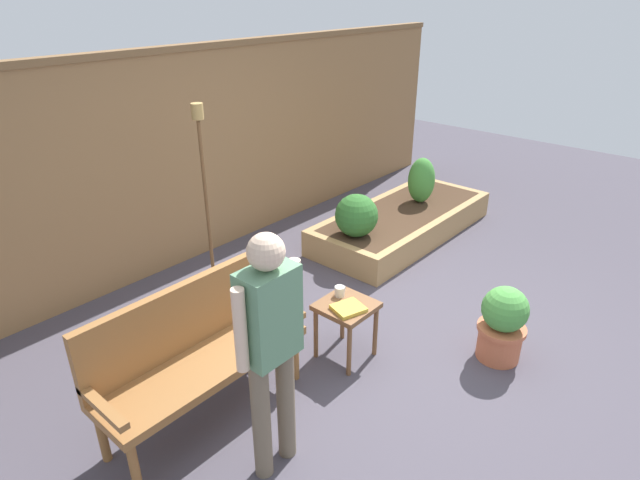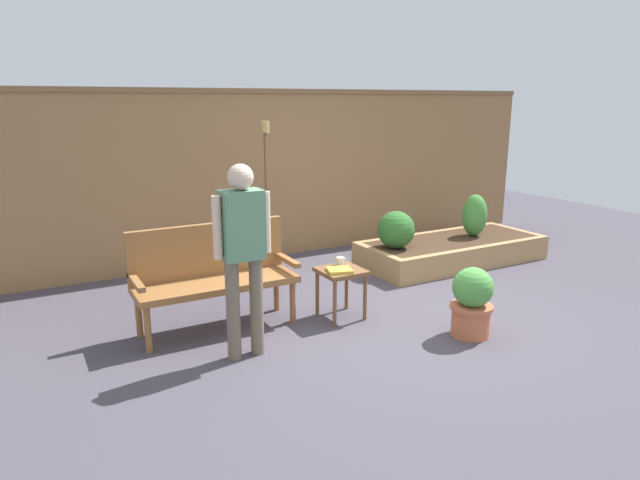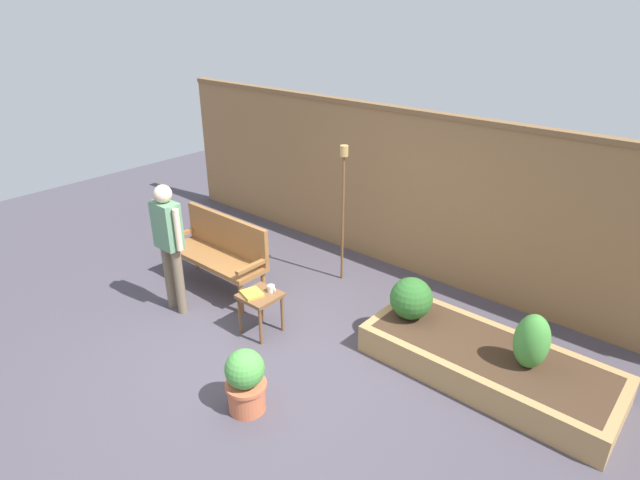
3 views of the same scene
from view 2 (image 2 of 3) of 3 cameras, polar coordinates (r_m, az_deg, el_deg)
ground_plane at (r=5.39m, az=7.11°, el=-8.00°), size 14.00×14.00×0.00m
fence_back at (r=7.31m, az=-4.76°, el=6.78°), size 8.40×0.14×2.16m
garden_bench at (r=5.11m, az=-10.91°, el=-2.93°), size 1.44×0.48×0.94m
side_table at (r=5.26m, az=2.17°, el=-3.87°), size 0.40×0.40×0.48m
cup_on_table at (r=5.35m, az=2.10°, el=-2.18°), size 0.11×0.08×0.08m
book_on_table at (r=5.15m, az=2.01°, el=-3.11°), size 0.27×0.25×0.03m
potted_boxwood at (r=5.06m, az=15.27°, el=-6.06°), size 0.37×0.37×0.62m
raised_planter_bed at (r=7.33m, az=13.33°, el=-1.05°), size 2.40×1.00×0.30m
shrub_near_bench at (r=6.68m, az=7.78°, el=1.05°), size 0.45×0.45×0.45m
shrub_far_corner at (r=7.48m, az=15.53°, el=2.44°), size 0.32×0.32×0.54m
tiki_torch at (r=6.38m, az=-5.56°, el=6.86°), size 0.10×0.10×1.79m
person_by_bench at (r=4.35m, az=-7.91°, el=-0.48°), size 0.47×0.20×1.56m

